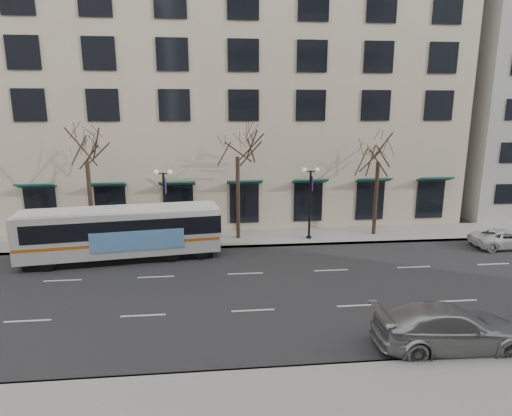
{
  "coord_description": "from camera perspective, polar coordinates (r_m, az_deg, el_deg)",
  "views": [
    {
      "loc": [
        -1.71,
        -20.47,
        9.09
      ],
      "look_at": [
        0.53,
        1.5,
        4.0
      ],
      "focal_mm": 30.0,
      "sensor_mm": 36.0,
      "label": 1
    }
  ],
  "objects": [
    {
      "name": "city_bus",
      "position": [
        27.56,
        -17.31,
        -3.03
      ],
      "size": [
        12.16,
        4.11,
        3.23
      ],
      "rotation": [
        0.0,
        0.0,
        0.13
      ],
      "color": "silver",
      "rests_on": "ground"
    },
    {
      "name": "ground",
      "position": [
        22.46,
        -0.97,
        -10.89
      ],
      "size": [
        160.0,
        160.0,
        0.0
      ],
      "primitive_type": "plane",
      "color": "black",
      "rests_on": "ground"
    },
    {
      "name": "lamp_post_left",
      "position": [
        29.5,
        -12.07,
        0.67
      ],
      "size": [
        1.22,
        0.45,
        5.21
      ],
      "color": "black",
      "rests_on": "ground"
    },
    {
      "name": "sidewalk_far",
      "position": [
        31.54,
        6.73,
        -3.72
      ],
      "size": [
        80.0,
        4.0,
        0.15
      ],
      "primitive_type": "cube",
      "color": "gray",
      "rests_on": "ground"
    },
    {
      "name": "tree_far_mid",
      "position": [
        29.4,
        -2.5,
        8.71
      ],
      "size": [
        3.6,
        3.6,
        8.55
      ],
      "color": "black",
      "rests_on": "ground"
    },
    {
      "name": "tree_far_right",
      "position": [
        31.64,
        16.08,
        7.64
      ],
      "size": [
        3.6,
        3.6,
        8.06
      ],
      "color": "black",
      "rests_on": "ground"
    },
    {
      "name": "building_hotel",
      "position": [
        41.57,
        -6.49,
        16.92
      ],
      "size": [
        40.0,
        20.0,
        24.0
      ],
      "primitive_type": "cube",
      "color": "#BBAD8F",
      "rests_on": "ground"
    },
    {
      "name": "lamp_post_right",
      "position": [
        30.08,
        7.22,
        1.09
      ],
      "size": [
        1.22,
        0.45,
        5.21
      ],
      "color": "black",
      "rests_on": "ground"
    },
    {
      "name": "silver_car",
      "position": [
        18.76,
        24.31,
        -14.3
      ],
      "size": [
        5.93,
        2.57,
        1.7
      ],
      "primitive_type": "imported",
      "rotation": [
        0.0,
        0.0,
        1.54
      ],
      "color": "#999BA0",
      "rests_on": "ground"
    },
    {
      "name": "tree_far_left",
      "position": [
        30.51,
        -21.76,
        7.57
      ],
      "size": [
        3.6,
        3.6,
        8.34
      ],
      "color": "black",
      "rests_on": "ground"
    },
    {
      "name": "white_pickup",
      "position": [
        33.35,
        30.25,
        -3.54
      ],
      "size": [
        4.52,
        2.16,
        1.25
      ],
      "primitive_type": "imported",
      "rotation": [
        0.0,
        0.0,
        1.59
      ],
      "color": "silver",
      "rests_on": "ground"
    }
  ]
}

